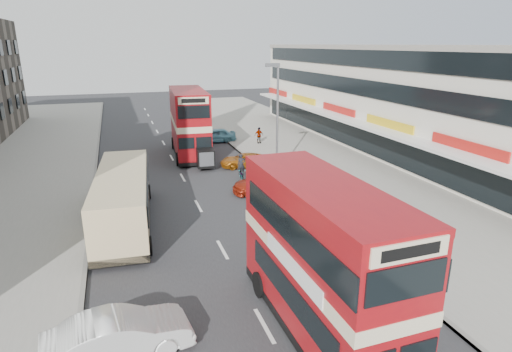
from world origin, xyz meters
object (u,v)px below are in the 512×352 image
object	(u,v)px
coach	(123,197)
pedestrian_near	(318,184)
street_lamp	(276,112)
bus_second	(190,123)
pedestrian_far	(259,135)
car_right_b	(244,160)
bus_main	(323,259)
car_left_front	(119,336)
car_right_a	(267,182)
car_right_c	(215,136)
cyclist	(241,171)

from	to	relation	value
coach	pedestrian_near	distance (m)	11.78
coach	street_lamp	bearing A→B (deg)	31.43
bus_second	pedestrian_far	world-z (taller)	bus_second
car_right_b	bus_main	bearing A→B (deg)	-4.28
coach	car_left_front	world-z (taller)	coach
pedestrian_far	coach	bearing A→B (deg)	-135.68
street_lamp	bus_second	xyz separation A→B (m)	(-4.78, 8.33, -1.89)
street_lamp	coach	world-z (taller)	street_lamp
bus_second	pedestrian_far	bearing A→B (deg)	-159.83
car_right_a	street_lamp	bearing A→B (deg)	150.78
car_right_a	pedestrian_near	distance (m)	3.43
car_right_c	cyclist	xyz separation A→B (m)	(-0.94, -12.37, -0.07)
car_right_b	car_left_front	bearing A→B (deg)	-21.77
pedestrian_far	car_left_front	bearing A→B (deg)	-123.41
car_right_a	car_right_c	bearing A→B (deg)	-178.59
pedestrian_near	pedestrian_far	bearing A→B (deg)	-105.05
bus_second	car_right_c	bearing A→B (deg)	-122.15
car_right_c	pedestrian_near	world-z (taller)	pedestrian_near
car_right_a	cyclist	xyz separation A→B (m)	(-0.80, 3.15, -0.03)
street_lamp	car_left_front	xyz separation A→B (m)	(-11.29, -16.00, -4.05)
street_lamp	car_left_front	size ratio (longest dim) A/B	1.82
coach	cyclist	distance (m)	10.09
street_lamp	car_right_a	bearing A→B (deg)	-121.13
car_right_a	car_left_front	bearing A→B (deg)	-34.16
car_right_c	cyclist	bearing A→B (deg)	-2.12
coach	car_left_front	size ratio (longest dim) A/B	2.31
bus_second	car_left_front	world-z (taller)	bus_second
cyclist	pedestrian_near	bearing A→B (deg)	-48.63
car_right_c	car_right_b	bearing A→B (deg)	3.55
bus_second	pedestrian_near	distance (m)	14.63
pedestrian_near	pedestrian_far	size ratio (longest dim) A/B	1.03
bus_second	pedestrian_far	distance (m)	7.52
bus_main	car_right_a	distance (m)	14.37
cyclist	car_right_a	bearing A→B (deg)	-68.19
street_lamp	cyclist	world-z (taller)	street_lamp
bus_main	car_left_front	size ratio (longest dim) A/B	2.07
car_left_front	coach	bearing A→B (deg)	-10.21
bus_second	car_right_b	size ratio (longest dim) A/B	2.65
bus_main	car_right_a	xyz separation A→B (m)	(3.06, 13.89, -2.02)
street_lamp	coach	xyz separation A→B (m)	(-10.78, -5.48, -3.20)
car_left_front	car_right_c	world-z (taller)	car_left_front
car_right_a	bus_main	bearing A→B (deg)	-10.52
street_lamp	car_right_a	world-z (taller)	street_lamp
car_right_c	car_right_a	bearing A→B (deg)	1.70
street_lamp	car_right_c	size ratio (longest dim) A/B	1.99
bus_second	car_right_b	xyz separation A→B (m)	(3.39, -5.00, -2.36)
car_right_c	coach	bearing A→B (deg)	-24.66
bus_second	pedestrian_near	bearing A→B (deg)	117.67
bus_second	coach	bearing A→B (deg)	70.82
bus_second	car_right_a	distance (m)	11.84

